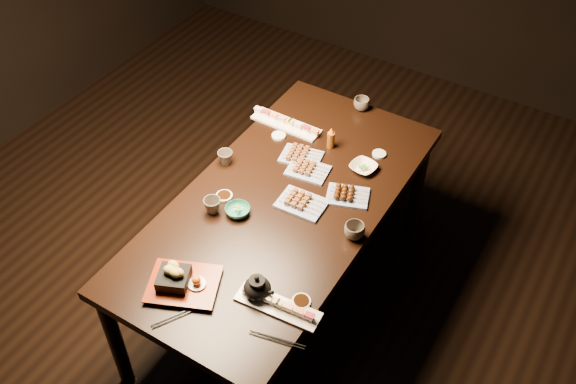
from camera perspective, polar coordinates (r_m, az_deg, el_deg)
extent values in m
plane|color=black|center=(3.74, -5.75, -7.19)|extent=(5.00, 5.00, 0.00)
cube|color=black|center=(3.32, -0.45, -5.39)|extent=(1.07, 1.88, 0.75)
imported|color=#277A64|center=(2.99, -4.49, -1.66)|extent=(0.16, 0.16, 0.04)
imported|color=#FCEACE|center=(3.22, 6.71, 2.19)|extent=(0.15, 0.15, 0.03)
imported|color=#534A40|center=(2.99, -6.73, -1.22)|extent=(0.08, 0.08, 0.08)
imported|color=#534A40|center=(2.88, 5.93, -3.46)|extent=(0.09, 0.09, 0.07)
imported|color=#534A40|center=(3.24, -5.59, 3.06)|extent=(0.10, 0.10, 0.07)
imported|color=#534A40|center=(3.60, 6.55, 7.78)|extent=(0.10, 0.10, 0.07)
cylinder|color=brown|center=(3.31, 3.84, 4.84)|extent=(0.05, 0.05, 0.12)
cylinder|color=white|center=(3.08, -5.69, -0.37)|extent=(0.10, 0.10, 0.01)
cylinder|color=white|center=(3.32, 8.10, 3.36)|extent=(0.08, 0.08, 0.01)
cylinder|color=white|center=(2.66, 1.18, -9.70)|extent=(0.11, 0.11, 0.01)
cylinder|color=white|center=(3.40, -0.84, 5.02)|extent=(0.09, 0.09, 0.01)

